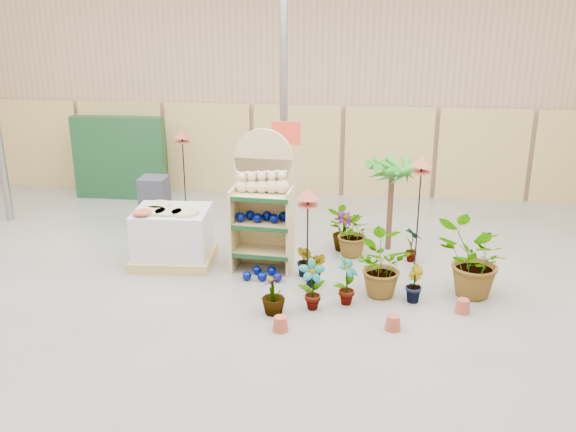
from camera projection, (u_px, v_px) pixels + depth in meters
name	position (u px, v px, depth m)	size (l,w,h in m)	color
room	(262.00, 148.00, 9.05)	(15.20, 12.10, 4.70)	slate
display_shelf	(263.00, 206.00, 10.33)	(0.99, 0.67, 2.28)	tan
teddy_bears	(264.00, 184.00, 10.09)	(0.85, 0.23, 0.37)	beige
gazing_balls_shelf	(262.00, 217.00, 10.26)	(0.84, 0.29, 0.16)	#000957
gazing_balls_floor	(263.00, 274.00, 10.14)	(0.63, 0.39, 0.15)	#000957
pallet_stack	(173.00, 236.00, 10.63)	(1.35, 1.15, 0.97)	tan
charcoal_planters	(155.00, 202.00, 12.24)	(0.50, 0.50, 1.00)	#25262D
trellis_stock	(120.00, 158.00, 13.91)	(2.00, 0.30, 1.80)	#143D1E
offer_sign	(286.00, 157.00, 11.19)	(0.50, 0.08, 2.20)	gray
bird_table_front	(308.00, 197.00, 9.19)	(0.34, 0.34, 1.63)	black
bird_table_right	(422.00, 166.00, 10.11)	(0.34, 0.34, 1.84)	black
bird_table_back	(182.00, 136.00, 12.68)	(0.34, 0.34, 1.73)	black
palm	(392.00, 169.00, 10.87)	(0.70, 0.70, 1.72)	#4E3320
potted_plant_0	(312.00, 285.00, 9.06)	(0.40, 0.27, 0.75)	#297E21
potted_plant_1	(315.00, 269.00, 9.80)	(0.32, 0.26, 0.58)	#297E21
potted_plant_2	(379.00, 266.00, 9.47)	(0.84, 0.73, 0.94)	#297E21
potted_plant_4	(412.00, 244.00, 10.71)	(0.33, 0.22, 0.62)	#297E21
potted_plant_5	(305.00, 261.00, 10.14)	(0.30, 0.24, 0.55)	#297E21
potted_plant_6	(351.00, 233.00, 10.90)	(0.75, 0.65, 0.84)	#297E21
potted_plant_7	(273.00, 294.00, 8.96)	(0.33, 0.33, 0.59)	#297E21
potted_plant_8	(347.00, 280.00, 9.20)	(0.40, 0.27, 0.76)	#297E21
potted_plant_9	(414.00, 284.00, 9.34)	(0.30, 0.24, 0.55)	#297E21
potted_plant_10	(473.00, 261.00, 9.38)	(1.03, 0.89, 1.15)	#297E21
potted_plant_11	(343.00, 231.00, 11.20)	(0.39, 0.39, 0.69)	#297E21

